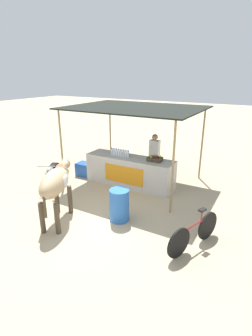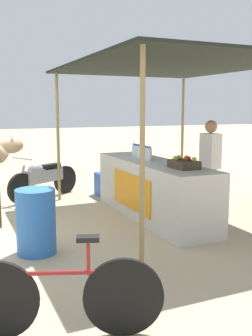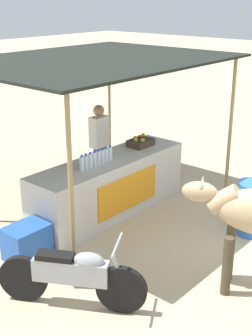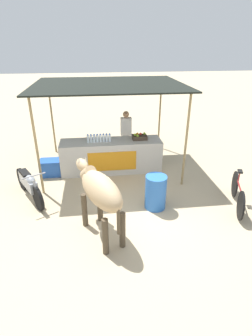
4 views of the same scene
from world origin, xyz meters
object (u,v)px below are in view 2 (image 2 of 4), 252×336
Objects in this scene: vendor_behind_counter at (210,170)px; bicycle_leaning at (62,297)px; stall_counter at (153,189)px; fruit_crate at (184,164)px; water_barrel at (36,221)px; motorcycle_parked at (43,178)px; cooler_box at (109,185)px.

vendor_behind_counter is 1.05× the size of bicycle_leaning.
stall_counter is 6.82× the size of fruit_crate.
water_barrel is 3.14m from motorcycle_parked.
stall_counter is at bearing -176.39° from fruit_crate.
stall_counter is 1.88× the size of motorcycle_parked.
fruit_crate is (0.87, 0.05, 0.55)m from stall_counter.
stall_counter is 1.91× the size of bicycle_leaning.
bicycle_leaning reaches higher than water_barrel.
fruit_crate reaches higher than stall_counter.
motorcycle_parked is (-3.02, -1.45, -0.60)m from fruit_crate.
cooler_box is at bearing -176.94° from stall_counter.
motorcycle_parked reaches higher than cooler_box.
motorcycle_parked is at bearing -104.48° from cooler_box.
bicycle_leaning is (1.97, -0.18, -0.07)m from water_barrel.
motorcycle_parked is (-2.15, -1.40, -0.05)m from stall_counter.
motorcycle_parked is (-0.34, -1.30, 0.19)m from cooler_box.
stall_counter reaches higher than water_barrel.
vendor_behind_counter is 1.03× the size of motorcycle_parked.
cooler_box is at bearing 142.94° from water_barrel.
vendor_behind_counter is (-0.32, 0.70, -0.18)m from fruit_crate.
vendor_behind_counter is at bearing 38.53° from motorcycle_parked.
bicycle_leaning is at bearing -5.24° from water_barrel.
vendor_behind_counter is 3.48m from motorcycle_parked.
stall_counter is 2.32m from water_barrel.
cooler_box is at bearing -176.76° from fruit_crate.
fruit_crate is 0.27× the size of vendor_behind_counter.
bicycle_leaning is at bearing -50.06° from fruit_crate.
cooler_box is 0.38× the size of motorcycle_parked.
cooler_box is 0.38× the size of bicycle_leaning.
vendor_behind_counter reaches higher than stall_counter.
bicycle_leaning is at bearing -53.03° from vendor_behind_counter.
stall_counter is 1.84m from cooler_box.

